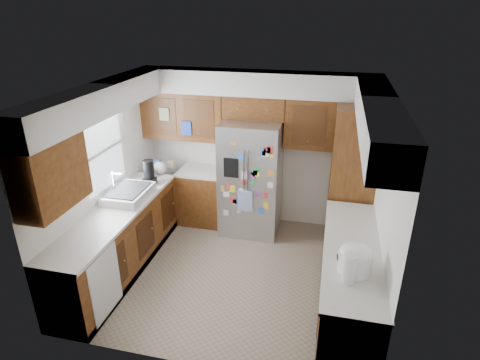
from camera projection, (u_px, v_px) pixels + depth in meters
The scene contains 12 objects.
floor at pixel (232, 272), 5.52m from camera, with size 3.60×3.60×0.00m, color gray.
room_shell at pixel (230, 137), 5.14m from camera, with size 3.64×3.24×2.52m.
left_counter_run at pixel (139, 232), 5.66m from camera, with size 1.36×3.20×0.92m.
right_counter_run at pixel (348, 284), 4.62m from camera, with size 0.63×2.25×0.92m.
pantry at pixel (352, 178), 5.80m from camera, with size 0.60×0.90×2.15m, color #43220C.
fridge at pixel (251, 178), 6.23m from camera, with size 0.90×0.79×1.80m.
bridge_cabinet at pixel (255, 107), 6.00m from camera, with size 0.96×0.34×0.35m, color #43220C.
fridge_top_items at pixel (253, 86), 5.86m from camera, with size 0.73×0.31×0.29m.
sink_assembly at pixel (128, 194), 5.53m from camera, with size 0.52×0.70×0.37m.
left_counter_clutter at pixel (154, 170), 6.13m from camera, with size 0.33×0.90×0.38m.
rice_cooker at pixel (356, 258), 3.97m from camera, with size 0.35×0.34×0.30m.
paper_towel at pixel (350, 268), 3.82m from camera, with size 0.13×0.13×0.30m, color white.
Camera 1 is at (1.14, -4.40, 3.38)m, focal length 30.00 mm.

